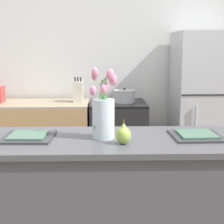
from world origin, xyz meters
name	(u,v)px	position (x,y,z in m)	size (l,w,h in m)	color
back_wall	(108,59)	(0.00, 2.00, 1.35)	(5.20, 0.08, 2.70)	silver
kitchen_island	(113,208)	(0.00, 0.00, 0.47)	(1.80, 0.66, 0.93)	#4C4C51
back_counter	(12,143)	(-1.06, 1.60, 0.45)	(1.68, 0.60, 0.90)	tan
stove_range	(118,143)	(0.10, 1.60, 0.45)	(0.60, 0.61, 0.90)	black
refrigerator	(205,109)	(1.05, 1.60, 0.82)	(0.68, 0.67, 1.65)	#B7BABC
flower_vase	(104,113)	(-0.06, 0.01, 1.09)	(0.16, 0.15, 0.44)	silver
pear_figurine	(124,134)	(0.06, -0.13, 0.98)	(0.09, 0.09, 0.14)	#9EBC47
plate_setting_left	(28,136)	(-0.53, 0.02, 0.94)	(0.32, 0.32, 0.02)	#333338
plate_setting_right	(197,135)	(0.53, 0.02, 0.94)	(0.32, 0.32, 0.02)	#333338
cooking_pot	(124,96)	(0.17, 1.58, 0.97)	(0.24, 0.24, 0.16)	#B2B5B7
knife_block	(78,92)	(-0.33, 1.63, 1.02)	(0.10, 0.14, 0.27)	beige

